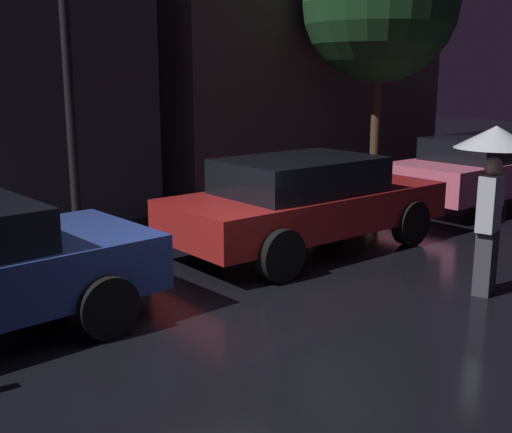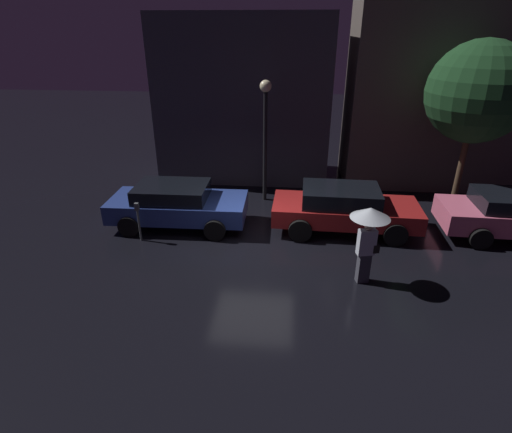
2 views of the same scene
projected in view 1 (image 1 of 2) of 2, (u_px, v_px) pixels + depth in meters
The scene contains 7 objects.
ground_plane at pixel (228, 321), 6.96m from camera, with size 60.00×60.00×0.00m, color black.
building_facade_right at pixel (292, 38), 15.56m from camera, with size 8.04×3.00×6.91m.
parked_car_red at pixel (306, 201), 9.60m from camera, with size 4.50×1.99×1.41m.
parked_car_pink at pixel (488, 168), 12.97m from camera, with size 4.72×1.95×1.39m.
pedestrian_with_umbrella at pixel (494, 167), 7.47m from camera, with size 0.94×0.94×2.04m.
street_lamp_near at pixel (67, 53), 9.10m from camera, with size 0.40×0.40×4.25m.
street_tree at pixel (380, 4), 12.89m from camera, with size 3.14×3.14×5.55m.
Camera 1 is at (-4.03, -5.16, 2.63)m, focal length 45.00 mm.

